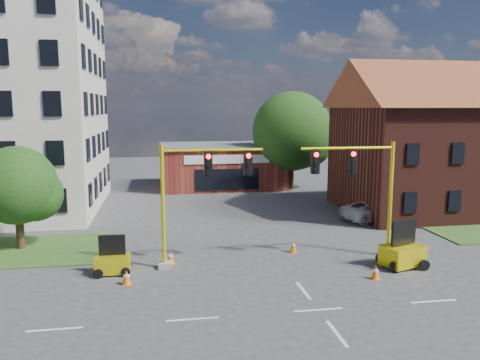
{
  "coord_description": "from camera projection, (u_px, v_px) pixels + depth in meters",
  "views": [
    {
      "loc": [
        -6.01,
        -16.82,
        7.98
      ],
      "look_at": [
        -1.48,
        10.0,
        3.74
      ],
      "focal_mm": 35.0,
      "sensor_mm": 36.0,
      "label": 1
    }
  ],
  "objects": [
    {
      "name": "pickup_white",
      "position": [
        376.0,
        211.0,
        33.3
      ],
      "size": [
        5.44,
        3.34,
        1.41
      ],
      "primitive_type": "imported",
      "rotation": [
        0.0,
        0.0,
        1.78
      ],
      "color": "white",
      "rests_on": "ground"
    },
    {
      "name": "signal_mast_east",
      "position": [
        362.0,
        185.0,
        24.56
      ],
      "size": [
        5.3,
        0.6,
        6.2
      ],
      "color": "gray",
      "rests_on": "ground"
    },
    {
      "name": "townhouse_row",
      "position": [
        475.0,
        134.0,
        36.24
      ],
      "size": [
        21.0,
        11.0,
        11.5
      ],
      "color": "#4D1E17",
      "rests_on": "ground"
    },
    {
      "name": "cone_d",
      "position": [
        293.0,
        247.0,
        25.91
      ],
      "size": [
        0.4,
        0.4,
        0.7
      ],
      "color": "orange",
      "rests_on": "ground"
    },
    {
      "name": "lane_markings",
      "position": [
        348.0,
        347.0,
        15.68
      ],
      "size": [
        60.0,
        36.0,
        0.01
      ],
      "primitive_type": null,
      "color": "white",
      "rests_on": "ground"
    },
    {
      "name": "ground",
      "position": [
        318.0,
        310.0,
        18.61
      ],
      "size": [
        120.0,
        120.0,
        0.0
      ],
      "primitive_type": "plane",
      "color": "#3B3B3D",
      "rests_on": "ground"
    },
    {
      "name": "cone_b",
      "position": [
        171.0,
        257.0,
        24.04
      ],
      "size": [
        0.4,
        0.4,
        0.7
      ],
      "color": "orange",
      "rests_on": "ground"
    },
    {
      "name": "brick_shop",
      "position": [
        222.0,
        165.0,
        47.49
      ],
      "size": [
        12.4,
        8.4,
        4.3
      ],
      "color": "maroon",
      "rests_on": "ground"
    },
    {
      "name": "tree_large",
      "position": [
        296.0,
        134.0,
        45.28
      ],
      "size": [
        8.06,
        7.67,
        9.54
      ],
      "color": "#3C2A16",
      "rests_on": "ground"
    },
    {
      "name": "trailer_west",
      "position": [
        113.0,
        262.0,
        22.59
      ],
      "size": [
        1.63,
        1.1,
        1.84
      ],
      "rotation": [
        0.0,
        0.0,
        -0.02
      ],
      "color": "yellow",
      "rests_on": "ground"
    },
    {
      "name": "trailer_east",
      "position": [
        402.0,
        253.0,
        23.54
      ],
      "size": [
        2.33,
        1.91,
        2.29
      ],
      "rotation": [
        0.0,
        0.0,
        0.33
      ],
      "color": "yellow",
      "rests_on": "ground"
    },
    {
      "name": "tree_nw_front",
      "position": [
        22.0,
        188.0,
        26.1
      ],
      "size": [
        4.6,
        4.38,
        5.88
      ],
      "color": "#3C2A16",
      "rests_on": "ground"
    },
    {
      "name": "cone_a",
      "position": [
        127.0,
        278.0,
        21.18
      ],
      "size": [
        0.4,
        0.4,
        0.7
      ],
      "color": "orange",
      "rests_on": "ground"
    },
    {
      "name": "cone_c",
      "position": [
        376.0,
        272.0,
        21.86
      ],
      "size": [
        0.4,
        0.4,
        0.7
      ],
      "color": "orange",
      "rests_on": "ground"
    },
    {
      "name": "signal_mast_west",
      "position": [
        196.0,
        190.0,
        23.13
      ],
      "size": [
        5.3,
        0.6,
        6.2
      ],
      "color": "gray",
      "rests_on": "ground"
    }
  ]
}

